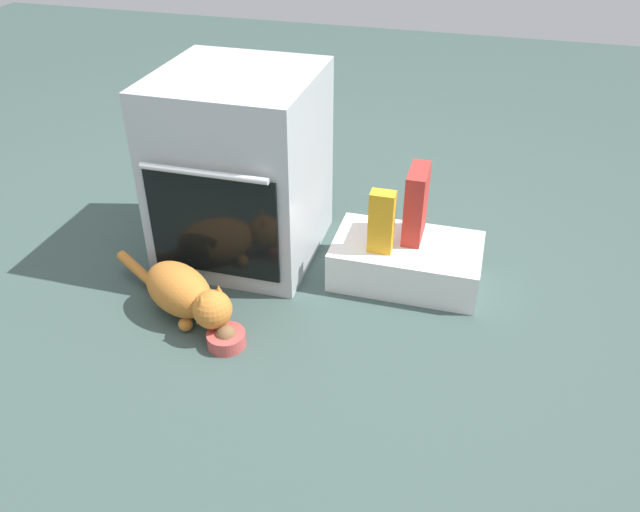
# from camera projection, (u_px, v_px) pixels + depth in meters

# --- Properties ---
(ground) EXTENTS (8.00, 8.00, 0.00)m
(ground) POSITION_uv_depth(u_px,v_px,m) (238.00, 301.00, 2.40)
(ground) COLOR #384C47
(oven) EXTENTS (0.58, 0.64, 0.74)m
(oven) POSITION_uv_depth(u_px,v_px,m) (241.00, 168.00, 2.50)
(oven) COLOR #B7BABF
(oven) RESTS_ON ground
(pantry_cabinet) EXTENTS (0.56, 0.34, 0.16)m
(pantry_cabinet) POSITION_uv_depth(u_px,v_px,m) (406.00, 261.00, 2.48)
(pantry_cabinet) COLOR white
(pantry_cabinet) RESTS_ON ground
(food_bowl) EXTENTS (0.13, 0.13, 0.08)m
(food_bowl) POSITION_uv_depth(u_px,v_px,m) (226.00, 338.00, 2.18)
(food_bowl) COLOR #C64C47
(food_bowl) RESTS_ON ground
(cat) EXTENTS (0.58, 0.36, 0.20)m
(cat) POSITION_uv_depth(u_px,v_px,m) (184.00, 293.00, 2.27)
(cat) COLOR #C6752D
(cat) RESTS_ON ground
(juice_carton) EXTENTS (0.09, 0.06, 0.24)m
(juice_carton) POSITION_uv_depth(u_px,v_px,m) (381.00, 222.00, 2.33)
(juice_carton) COLOR orange
(juice_carton) RESTS_ON pantry_cabinet
(cereal_box) EXTENTS (0.07, 0.18, 0.28)m
(cereal_box) POSITION_uv_depth(u_px,v_px,m) (416.00, 204.00, 2.40)
(cereal_box) COLOR #B72D28
(cereal_box) RESTS_ON pantry_cabinet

